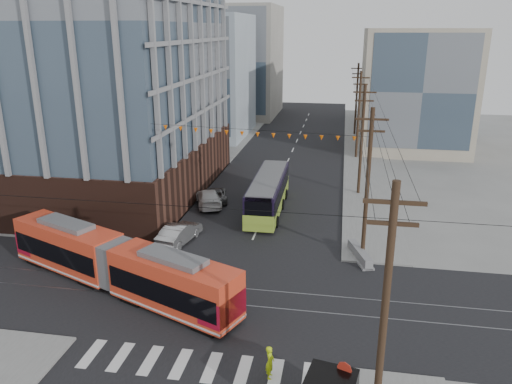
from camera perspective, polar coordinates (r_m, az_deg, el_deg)
ground at (r=28.83m, az=-5.11°, el=-15.59°), size 160.00×160.00×0.00m
office_building at (r=54.21m, az=-22.69°, el=15.08°), size 30.00×25.00×28.60m
bg_bldg_nw_near at (r=78.98m, az=-7.68°, el=12.98°), size 18.00×16.00×18.00m
bg_bldg_ne_near at (r=72.14m, az=17.71°, el=11.02°), size 14.00×14.00×16.00m
bg_bldg_nw_far at (r=97.44m, az=-2.36°, el=14.68°), size 16.00×18.00×20.00m
bg_bldg_ne_far at (r=92.22m, az=17.37°, el=11.82°), size 16.00×16.00×14.00m
utility_pole_near at (r=20.14m, az=14.42°, el=-13.87°), size 0.30×0.30×11.00m
utility_pole_far at (r=79.78m, az=11.41°, el=10.31°), size 0.30×0.30×11.00m
streetcar at (r=33.18m, az=-15.56°, el=-7.95°), size 17.64×9.47×3.49m
city_bus at (r=45.53m, az=1.40°, el=-0.11°), size 2.73×11.91×3.37m
parked_car_silver at (r=39.52m, az=-8.75°, el=-4.64°), size 2.59×5.03×1.58m
parked_car_white at (r=47.30m, az=-5.45°, el=-0.66°), size 3.84×5.68×1.53m
parked_car_grey at (r=48.68m, az=-4.59°, el=-0.27°), size 3.18×4.77×1.22m
pedestrian at (r=25.12m, az=1.60°, el=-18.87°), size 0.43×0.64×1.71m
jersey_barrier at (r=37.26m, az=11.77°, el=-6.97°), size 2.03×3.93×0.77m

